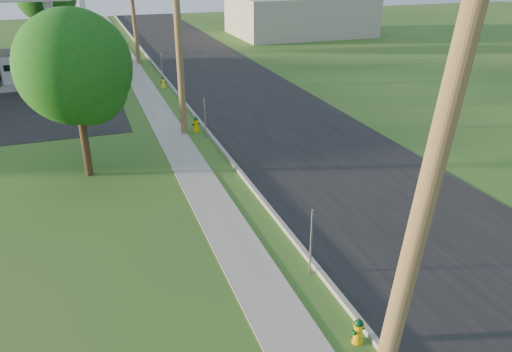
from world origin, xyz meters
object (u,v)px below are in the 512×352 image
(utility_pole_mid, at_px, (178,30))
(price_pylon, at_px, (83,10))
(utility_pole_far, at_px, (132,1))
(hydrant_near, at_px, (358,331))
(utility_pole_near, at_px, (423,207))
(fuel_pump_se, at_px, (15,64))
(car_silver, at_px, (13,71))
(tree_verge, at_px, (77,72))
(hydrant_mid, at_px, (196,124))
(fuel_pump_ne, at_px, (10,76))
(hydrant_far, at_px, (163,82))

(utility_pole_mid, distance_m, price_pylon, 6.76)
(utility_pole_far, xyz_separation_m, hydrant_near, (0.73, -33.62, -4.47))
(utility_pole_near, xyz_separation_m, utility_pole_far, (-0.00, 36.00, 0.00))
(fuel_pump_se, relative_size, car_silver, 0.75)
(utility_pole_near, relative_size, hydrant_near, 14.13)
(tree_verge, height_order, car_silver, tree_verge)
(utility_pole_near, distance_m, utility_pole_far, 36.00)
(utility_pole_far, relative_size, hydrant_mid, 12.26)
(utility_pole_far, xyz_separation_m, car_silver, (-8.86, -3.34, -4.08))
(fuel_pump_ne, height_order, hydrant_far, fuel_pump_ne)
(fuel_pump_ne, height_order, tree_verge, tree_verge)
(hydrant_far, bearing_deg, utility_pole_near, -91.25)
(tree_verge, relative_size, hydrant_near, 9.62)
(utility_pole_near, relative_size, tree_verge, 1.47)
(hydrant_far, height_order, car_silver, car_silver)
(fuel_pump_ne, relative_size, tree_verge, 0.50)
(utility_pole_near, bearing_deg, hydrant_far, 88.75)
(fuel_pump_se, distance_m, price_pylon, 13.40)
(hydrant_far, bearing_deg, price_pylon, -138.51)
(hydrant_near, bearing_deg, hydrant_mid, 90.43)
(utility_pole_near, height_order, fuel_pump_se, utility_pole_near)
(utility_pole_mid, bearing_deg, tree_verge, -140.19)
(utility_pole_mid, height_order, tree_verge, utility_pole_mid)
(fuel_pump_se, distance_m, hydrant_far, 12.12)
(utility_pole_far, height_order, fuel_pump_ne, utility_pole_far)
(fuel_pump_ne, xyz_separation_m, hydrant_near, (9.63, -28.62, -0.39))
(hydrant_near, bearing_deg, fuel_pump_ne, 108.61)
(fuel_pump_se, bearing_deg, price_pylon, -66.50)
(utility_pole_mid, height_order, fuel_pump_ne, utility_pole_mid)
(utility_pole_mid, bearing_deg, fuel_pump_ne, 124.40)
(utility_pole_mid, xyz_separation_m, price_pylon, (-3.90, 5.50, 0.48))
(utility_pole_far, relative_size, hydrant_near, 14.16)
(utility_pole_near, height_order, car_silver, utility_pole_near)
(fuel_pump_ne, bearing_deg, hydrant_mid, -53.68)
(tree_verge, bearing_deg, utility_pole_far, 78.22)
(utility_pole_near, relative_size, fuel_pump_ne, 2.96)
(utility_pole_mid, relative_size, tree_verge, 1.52)
(utility_pole_mid, height_order, hydrant_far, utility_pole_mid)
(tree_verge, relative_size, hydrant_far, 8.79)
(hydrant_near, relative_size, car_silver, 0.16)
(utility_pole_near, distance_m, utility_pole_mid, 18.00)
(tree_verge, xyz_separation_m, hydrant_near, (5.28, -11.83, -3.83))
(car_silver, bearing_deg, tree_verge, 176.38)
(price_pylon, bearing_deg, utility_pole_near, -80.58)
(utility_pole_far, bearing_deg, utility_pole_mid, -90.00)
(price_pylon, relative_size, hydrant_far, 9.32)
(utility_pole_far, relative_size, tree_verge, 1.47)
(utility_pole_far, height_order, fuel_pump_se, utility_pole_far)
(utility_pole_mid, height_order, hydrant_mid, utility_pole_mid)
(utility_pole_far, bearing_deg, fuel_pump_ne, -150.67)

